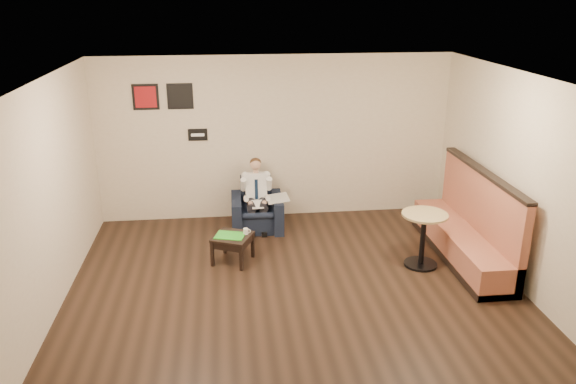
{
  "coord_description": "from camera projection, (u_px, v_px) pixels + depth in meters",
  "views": [
    {
      "loc": [
        -0.85,
        -6.27,
        3.77
      ],
      "look_at": [
        0.02,
        1.2,
        1.07
      ],
      "focal_mm": 35.0,
      "sensor_mm": 36.0,
      "label": 1
    }
  ],
  "objects": [
    {
      "name": "banquette",
      "position": [
        464.0,
        216.0,
        8.2
      ],
      "size": [
        0.62,
        2.58,
        1.32
      ],
      "primitive_type": "cube",
      "color": "#AA5B42",
      "rests_on": "ground"
    },
    {
      "name": "smartphone",
      "position": [
        239.0,
        232.0,
        8.27
      ],
      "size": [
        0.14,
        0.13,
        0.01
      ],
      "primitive_type": "cube",
      "rotation": [
        0.0,
        0.0,
        -0.6
      ],
      "color": "black",
      "rests_on": "side_table"
    },
    {
      "name": "art_print_left",
      "position": [
        146.0,
        97.0,
        9.07
      ],
      "size": [
        0.42,
        0.03,
        0.42
      ],
      "primitive_type": "cube",
      "color": "#A71419",
      "rests_on": "wall_back"
    },
    {
      "name": "cafe_table",
      "position": [
        423.0,
        240.0,
        8.04
      ],
      "size": [
        0.84,
        0.84,
        0.81
      ],
      "primitive_type": "cylinder",
      "rotation": [
        0.0,
        0.0,
        0.37
      ],
      "color": "tan",
      "rests_on": "ground"
    },
    {
      "name": "green_folder",
      "position": [
        230.0,
        235.0,
        8.14
      ],
      "size": [
        0.48,
        0.4,
        0.01
      ],
      "primitive_type": "cube",
      "rotation": [
        0.0,
        0.0,
        -0.28
      ],
      "color": "green",
      "rests_on": "side_table"
    },
    {
      "name": "wall_back",
      "position": [
        275.0,
        138.0,
        9.56
      ],
      "size": [
        6.0,
        0.02,
        2.8
      ],
      "primitive_type": "cube",
      "color": "beige",
      "rests_on": "ground"
    },
    {
      "name": "wall_front",
      "position": [
        354.0,
        348.0,
        3.96
      ],
      "size": [
        6.0,
        0.02,
        2.8
      ],
      "primitive_type": "cube",
      "color": "beige",
      "rests_on": "ground"
    },
    {
      "name": "wall_left",
      "position": [
        39.0,
        210.0,
        6.44
      ],
      "size": [
        0.02,
        6.0,
        2.8
      ],
      "primitive_type": "cube",
      "color": "beige",
      "rests_on": "ground"
    },
    {
      "name": "newspaper",
      "position": [
        278.0,
        198.0,
        9.22
      ],
      "size": [
        0.37,
        0.45,
        0.01
      ],
      "primitive_type": "cube",
      "rotation": [
        0.0,
        0.0,
        0.04
      ],
      "color": "silver",
      "rests_on": "armchair"
    },
    {
      "name": "seated_man",
      "position": [
        257.0,
        199.0,
        9.17
      ],
      "size": [
        0.54,
        0.8,
        1.11
      ],
      "primitive_type": null,
      "rotation": [
        0.0,
        0.0,
        -0.02
      ],
      "color": "white",
      "rests_on": "armchair"
    },
    {
      "name": "seating_sign",
      "position": [
        198.0,
        135.0,
        9.38
      ],
      "size": [
        0.32,
        0.02,
        0.2
      ],
      "primitive_type": "cube",
      "color": "black",
      "rests_on": "wall_back"
    },
    {
      "name": "wall_right",
      "position": [
        533.0,
        190.0,
        7.08
      ],
      "size": [
        0.02,
        6.0,
        2.8
      ],
      "primitive_type": "cube",
      "color": "beige",
      "rests_on": "ground"
    },
    {
      "name": "lap_papers",
      "position": [
        257.0,
        204.0,
        9.11
      ],
      "size": [
        0.2,
        0.27,
        0.01
      ],
      "primitive_type": "cube",
      "rotation": [
        0.0,
        0.0,
        0.05
      ],
      "color": "white",
      "rests_on": "seated_man"
    },
    {
      "name": "ceiling",
      "position": [
        299.0,
        83.0,
        6.29
      ],
      "size": [
        6.0,
        6.0,
        0.02
      ],
      "primitive_type": "cube",
      "color": "white",
      "rests_on": "wall_back"
    },
    {
      "name": "ground",
      "position": [
        297.0,
        301.0,
        7.23
      ],
      "size": [
        6.0,
        6.0,
        0.0
      ],
      "primitive_type": "plane",
      "color": "black",
      "rests_on": "ground"
    },
    {
      "name": "art_print_right",
      "position": [
        180.0,
        96.0,
        9.13
      ],
      "size": [
        0.42,
        0.03,
        0.42
      ],
      "primitive_type": "cube",
      "color": "black",
      "rests_on": "wall_back"
    },
    {
      "name": "armchair",
      "position": [
        257.0,
        205.0,
        9.32
      ],
      "size": [
        0.85,
        0.85,
        0.81
      ],
      "primitive_type": "cube",
      "rotation": [
        0.0,
        0.0,
        -0.02
      ],
      "color": "black",
      "rests_on": "ground"
    },
    {
      "name": "coffee_mug",
      "position": [
        246.0,
        231.0,
        8.19
      ],
      "size": [
        0.1,
        0.1,
        0.09
      ],
      "primitive_type": "cylinder",
      "rotation": [
        0.0,
        0.0,
        -0.42
      ],
      "color": "white",
      "rests_on": "side_table"
    },
    {
      "name": "side_table",
      "position": [
        233.0,
        249.0,
        8.22
      ],
      "size": [
        0.67,
        0.67,
        0.42
      ],
      "primitive_type": "cube",
      "rotation": [
        0.0,
        0.0,
        -0.42
      ],
      "color": "black",
      "rests_on": "ground"
    }
  ]
}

